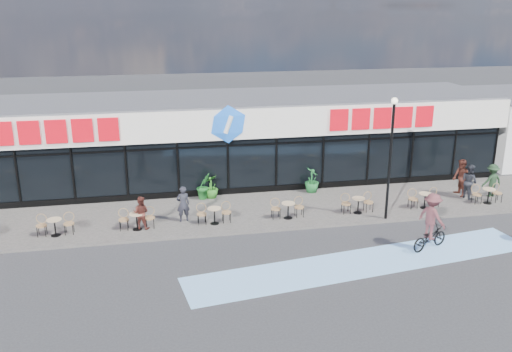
# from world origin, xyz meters

# --- Properties ---
(ground) EXTENTS (120.00, 120.00, 0.00)m
(ground) POSITION_xyz_m (0.00, 0.00, 0.00)
(ground) COLOR #28282B
(ground) RESTS_ON ground
(sidewalk) EXTENTS (44.00, 5.00, 0.10)m
(sidewalk) POSITION_xyz_m (0.00, 4.50, 0.05)
(sidewalk) COLOR #5D5852
(sidewalk) RESTS_ON ground
(bike_lane) EXTENTS (14.17, 4.13, 0.01)m
(bike_lane) POSITION_xyz_m (4.00, -1.50, 0.01)
(bike_lane) COLOR #78AFE4
(bike_lane) RESTS_ON ground
(building) EXTENTS (30.60, 6.57, 4.75)m
(building) POSITION_xyz_m (-0.00, 9.93, 2.34)
(building) COLOR black
(building) RESTS_ON ground
(lamp_post) EXTENTS (0.28, 0.28, 5.50)m
(lamp_post) POSITION_xyz_m (6.51, 2.30, 3.35)
(lamp_post) COLOR black
(lamp_post) RESTS_ON sidewalk
(bistro_set_1) EXTENTS (1.54, 0.62, 0.90)m
(bistro_set_1) POSITION_xyz_m (-7.89, 3.28, 0.56)
(bistro_set_1) COLOR tan
(bistro_set_1) RESTS_ON sidewalk
(bistro_set_2) EXTENTS (1.54, 0.62, 0.90)m
(bistro_set_2) POSITION_xyz_m (-4.53, 3.28, 0.56)
(bistro_set_2) COLOR tan
(bistro_set_2) RESTS_ON sidewalk
(bistro_set_3) EXTENTS (1.54, 0.62, 0.90)m
(bistro_set_3) POSITION_xyz_m (-1.18, 3.28, 0.56)
(bistro_set_3) COLOR tan
(bistro_set_3) RESTS_ON sidewalk
(bistro_set_4) EXTENTS (1.54, 0.62, 0.90)m
(bistro_set_4) POSITION_xyz_m (2.17, 3.28, 0.56)
(bistro_set_4) COLOR tan
(bistro_set_4) RESTS_ON sidewalk
(bistro_set_5) EXTENTS (1.54, 0.62, 0.90)m
(bistro_set_5) POSITION_xyz_m (5.52, 3.28, 0.56)
(bistro_set_5) COLOR tan
(bistro_set_5) RESTS_ON sidewalk
(bistro_set_6) EXTENTS (1.54, 0.62, 0.90)m
(bistro_set_6) POSITION_xyz_m (8.87, 3.28, 0.56)
(bistro_set_6) COLOR tan
(bistro_set_6) RESTS_ON sidewalk
(bistro_set_7) EXTENTS (1.54, 0.62, 0.90)m
(bistro_set_7) POSITION_xyz_m (12.22, 3.28, 0.56)
(bistro_set_7) COLOR tan
(bistro_set_7) RESTS_ON sidewalk
(potted_plant_left) EXTENTS (0.92, 0.88, 1.32)m
(potted_plant_left) POSITION_xyz_m (-1.30, 6.57, 0.76)
(potted_plant_left) COLOR #1B6022
(potted_plant_left) RESTS_ON sidewalk
(potted_plant_mid) EXTENTS (0.93, 0.93, 1.17)m
(potted_plant_mid) POSITION_xyz_m (-0.91, 6.60, 0.69)
(potted_plant_mid) COLOR #27661D
(potted_plant_mid) RESTS_ON sidewalk
(potted_plant_right) EXTENTS (0.74, 0.74, 1.29)m
(potted_plant_right) POSITION_xyz_m (4.28, 6.48, 0.74)
(potted_plant_right) COLOR #195926
(potted_plant_right) RESTS_ON sidewalk
(patron_left) EXTENTS (0.65, 0.48, 1.64)m
(patron_left) POSITION_xyz_m (-2.51, 3.76, 0.92)
(patron_left) COLOR #22222B
(patron_left) RESTS_ON sidewalk
(patron_right) EXTENTS (0.86, 0.76, 1.46)m
(patron_right) POSITION_xyz_m (-4.34, 3.28, 0.83)
(patron_right) COLOR #50231C
(patron_right) RESTS_ON sidewalk
(pedestrian_a) EXTENTS (0.73, 0.93, 1.89)m
(pedestrian_a) POSITION_xyz_m (11.46, 4.47, 1.04)
(pedestrian_a) COLOR #431F18
(pedestrian_a) RESTS_ON sidewalk
(pedestrian_b) EXTENTS (0.81, 0.96, 1.75)m
(pedestrian_b) POSITION_xyz_m (11.70, 4.09, 0.97)
(pedestrian_b) COLOR black
(pedestrian_b) RESTS_ON sidewalk
(pedestrian_c) EXTENTS (1.15, 0.75, 1.68)m
(pedestrian_c) POSITION_xyz_m (12.96, 4.09, 0.94)
(pedestrian_c) COLOR #1A301C
(pedestrian_c) RESTS_ON sidewalk
(cyclist_a) EXTENTS (1.96, 1.40, 2.34)m
(cyclist_a) POSITION_xyz_m (6.96, -0.84, 1.02)
(cyclist_a) COLOR black
(cyclist_a) RESTS_ON ground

